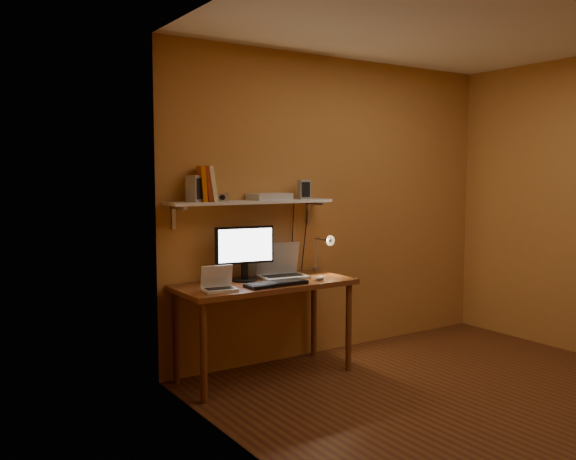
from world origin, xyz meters
TOP-DOWN VIEW (x-y plane):
  - room at (0.00, 0.00)m, footprint 3.44×3.24m
  - desk at (-0.95, 1.28)m, footprint 1.40×0.60m
  - wall_shelf at (-0.95, 1.47)m, footprint 1.40×0.25m
  - monitor at (-1.05, 1.41)m, footprint 0.47×0.23m
  - laptop at (-0.73, 1.40)m, footprint 0.40×0.31m
  - netbook at (-1.41, 1.17)m, footprint 0.25×0.20m
  - keyboard at (-0.95, 1.11)m, footprint 0.49×0.17m
  - mouse at (-0.54, 1.12)m, footprint 0.11×0.08m
  - desk_lamp at (-0.29, 1.41)m, footprint 0.09×0.23m
  - speaker_left at (-1.43, 1.48)m, footprint 0.14×0.14m
  - speaker_right at (-0.45, 1.47)m, footprint 0.11×0.11m
  - books at (-1.34, 1.48)m, footprint 0.17×0.19m
  - shelf_camera at (-1.25, 1.42)m, footprint 0.11×0.06m
  - router at (-0.78, 1.48)m, footprint 0.33×0.22m

SIDE VIEW (x-z plane):
  - desk at x=-0.95m, z-range 0.29..1.04m
  - keyboard at x=-0.95m, z-range 0.75..0.78m
  - mouse at x=-0.54m, z-range 0.75..0.78m
  - netbook at x=-1.41m, z-range 0.71..0.89m
  - laptop at x=-0.73m, z-range 0.68..0.96m
  - desk_lamp at x=-0.29m, z-range 0.77..1.15m
  - monitor at x=-1.05m, z-range 0.78..1.20m
  - room at x=0.00m, z-range -0.02..2.62m
  - wall_shelf at x=-0.95m, z-range 1.26..1.46m
  - router at x=-0.78m, z-range 1.38..1.43m
  - shelf_camera at x=-1.25m, z-range 1.38..1.44m
  - speaker_right at x=-0.45m, z-range 1.38..1.53m
  - speaker_left at x=-1.43m, z-range 1.38..1.57m
  - books at x=-1.34m, z-range 1.37..1.65m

